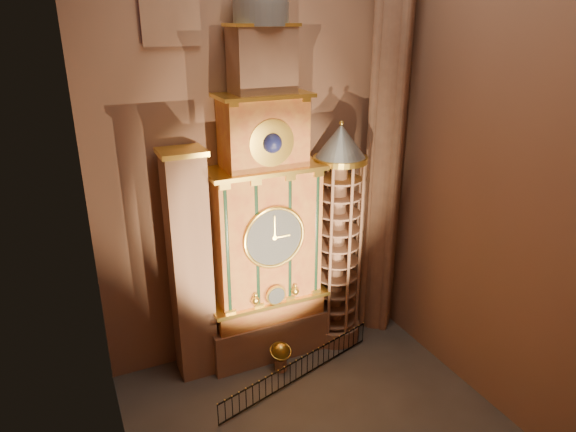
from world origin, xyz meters
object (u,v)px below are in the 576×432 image
stair_turret (337,239)px  celestial_globe (281,354)px  portrait_tower (190,268)px  astronomical_clock (265,221)px  iron_railing (299,369)px

stair_turret → celestial_globe: (-3.51, -1.35, -4.42)m
portrait_tower → stair_turret: stair_turret is taller
astronomical_clock → iron_railing: size_ratio=2.05×
stair_turret → celestial_globe: bearing=-158.9°
celestial_globe → stair_turret: bearing=21.1°
astronomical_clock → iron_railing: 6.65m
celestial_globe → astronomical_clock: bearing=89.6°
stair_turret → portrait_tower: bearing=177.7°
portrait_tower → iron_railing: portrait_tower is taller
portrait_tower → stair_turret: (6.90, -0.28, 0.12)m
celestial_globe → iron_railing: (0.44, -0.95, -0.29)m
astronomical_clock → portrait_tower: 3.73m
celestial_globe → portrait_tower: bearing=154.3°
stair_turret → astronomical_clock: bearing=175.7°
portrait_tower → astronomical_clock: bearing=-0.3°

